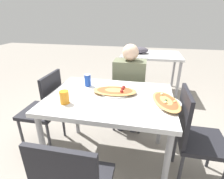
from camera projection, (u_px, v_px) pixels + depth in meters
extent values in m
plane|color=gray|center=(110.00, 158.00, 1.93)|extent=(14.00, 14.00, 0.00)
cube|color=silver|center=(110.00, 98.00, 1.63)|extent=(1.15, 0.85, 0.04)
cylinder|color=#99999E|center=(44.00, 150.00, 1.55)|extent=(0.05, 0.05, 0.72)
cylinder|color=#99999E|center=(166.00, 169.00, 1.35)|extent=(0.05, 0.05, 0.72)
cylinder|color=#99999E|center=(76.00, 109.00, 2.21)|extent=(0.05, 0.05, 0.72)
cylinder|color=#99999E|center=(161.00, 118.00, 2.02)|extent=(0.05, 0.05, 0.72)
cube|color=black|center=(129.00, 97.00, 2.34)|extent=(0.40, 0.40, 0.04)
cube|color=black|center=(131.00, 75.00, 2.41)|extent=(0.38, 0.03, 0.44)
cylinder|color=#38383D|center=(140.00, 120.00, 2.25)|extent=(0.03, 0.03, 0.42)
cylinder|color=#38383D|center=(114.00, 117.00, 2.32)|extent=(0.03, 0.03, 0.42)
cylinder|color=#38383D|center=(141.00, 107.00, 2.56)|extent=(0.03, 0.03, 0.42)
cylinder|color=#38383D|center=(118.00, 105.00, 2.62)|extent=(0.03, 0.03, 0.42)
cube|color=black|center=(40.00, 112.00, 1.99)|extent=(0.40, 0.40, 0.04)
cube|color=black|center=(52.00, 94.00, 1.86)|extent=(0.03, 0.38, 0.44)
cylinder|color=#38383D|center=(22.00, 135.00, 1.97)|extent=(0.03, 0.03, 0.42)
cylinder|color=#38383D|center=(39.00, 119.00, 2.27)|extent=(0.03, 0.03, 0.42)
cylinder|color=#38383D|center=(49.00, 139.00, 1.90)|extent=(0.03, 0.03, 0.42)
cylinder|color=#38383D|center=(63.00, 122.00, 2.21)|extent=(0.03, 0.03, 0.42)
cube|color=black|center=(201.00, 141.00, 1.53)|extent=(0.40, 0.40, 0.04)
cube|color=black|center=(184.00, 116.00, 1.47)|extent=(0.03, 0.38, 0.44)
cylinder|color=#38383D|center=(211.00, 151.00, 1.74)|extent=(0.03, 0.03, 0.42)
cylinder|color=#38383D|center=(175.00, 146.00, 1.81)|extent=(0.03, 0.03, 0.42)
cylinder|color=#38383D|center=(180.00, 173.00, 1.50)|extent=(0.03, 0.03, 0.42)
cylinder|color=#2D2D38|center=(134.00, 116.00, 2.30)|extent=(0.10, 0.10, 0.46)
cylinder|color=#2D2D38|center=(121.00, 114.00, 2.33)|extent=(0.10, 0.10, 0.46)
cube|color=#60664C|center=(129.00, 79.00, 2.21)|extent=(0.39, 0.24, 0.49)
sphere|color=beige|center=(130.00, 52.00, 2.08)|extent=(0.20, 0.20, 0.20)
cylinder|color=white|center=(115.00, 92.00, 1.68)|extent=(0.27, 0.27, 0.01)
ellipsoid|color=tan|center=(115.00, 91.00, 1.68)|extent=(0.44, 0.26, 0.02)
ellipsoid|color=#C14C28|center=(115.00, 90.00, 1.67)|extent=(0.36, 0.22, 0.01)
sphere|color=maroon|center=(124.00, 87.00, 1.72)|extent=(0.03, 0.03, 0.03)
sphere|color=maroon|center=(123.00, 89.00, 1.68)|extent=(0.03, 0.03, 0.03)
sphere|color=maroon|center=(122.00, 91.00, 1.63)|extent=(0.03, 0.03, 0.03)
cylinder|color=#1E47B2|center=(88.00, 80.00, 1.83)|extent=(0.07, 0.07, 0.12)
cylinder|color=silver|center=(87.00, 75.00, 1.81)|extent=(0.06, 0.06, 0.00)
cylinder|color=orange|center=(64.00, 97.00, 1.48)|extent=(0.08, 0.08, 0.11)
cylinder|color=white|center=(166.00, 103.00, 1.49)|extent=(0.26, 0.26, 0.01)
ellipsoid|color=tan|center=(166.00, 101.00, 1.48)|extent=(0.31, 0.44, 0.02)
ellipsoid|color=#C14C28|center=(166.00, 101.00, 1.48)|extent=(0.25, 0.36, 0.01)
sphere|color=beige|center=(166.00, 103.00, 1.42)|extent=(0.03, 0.03, 0.03)
sphere|color=beige|center=(175.00, 102.00, 1.44)|extent=(0.02, 0.02, 0.02)
sphere|color=#335928|center=(166.00, 101.00, 1.46)|extent=(0.02, 0.02, 0.02)
sphere|color=beige|center=(162.00, 94.00, 1.57)|extent=(0.03, 0.03, 0.03)
cube|color=silver|center=(151.00, 55.00, 3.33)|extent=(1.10, 0.80, 0.04)
ellipsoid|color=#4C4751|center=(140.00, 50.00, 3.34)|extent=(0.32, 0.24, 0.12)
cylinder|color=#99999E|center=(122.00, 78.00, 3.26)|extent=(0.05, 0.05, 0.72)
cylinder|color=#99999E|center=(178.00, 82.00, 3.08)|extent=(0.05, 0.05, 0.72)
cylinder|color=#99999E|center=(127.00, 67.00, 3.89)|extent=(0.05, 0.05, 0.72)
cylinder|color=#99999E|center=(174.00, 70.00, 3.70)|extent=(0.05, 0.05, 0.72)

